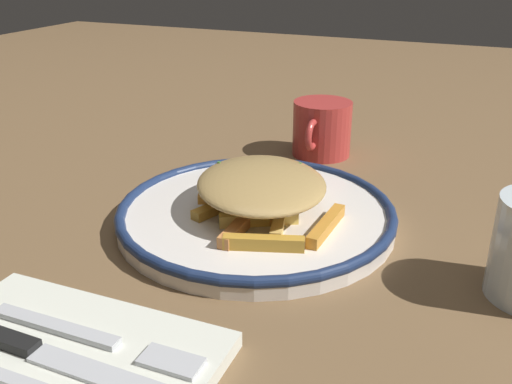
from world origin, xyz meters
The scene contains 7 objects.
ground_plane centered at (0.00, 0.00, 0.00)m, with size 2.60×2.60×0.00m, color brown.
plate centered at (0.00, 0.00, 0.01)m, with size 0.30×0.30×0.02m.
fries_heap centered at (0.00, 0.01, 0.04)m, with size 0.20×0.19×0.04m.
napkin centered at (0.27, -0.04, 0.01)m, with size 0.15×0.22×0.01m, color silver.
fork centered at (0.24, -0.02, 0.01)m, with size 0.02×0.18×0.01m.
knife centered at (0.27, -0.06, 0.02)m, with size 0.02×0.21×0.01m.
coffee_mug centered at (-0.23, 0.00, 0.04)m, with size 0.11×0.08×0.08m.
Camera 1 is at (0.50, 0.21, 0.28)m, focal length 39.80 mm.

